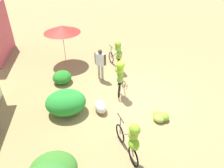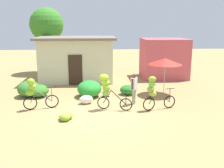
{
  "view_description": "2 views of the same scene",
  "coord_description": "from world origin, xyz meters",
  "px_view_note": "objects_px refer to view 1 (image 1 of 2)",
  "views": [
    {
      "loc": [
        -7.38,
        2.03,
        5.7
      ],
      "look_at": [
        0.05,
        1.05,
        0.75
      ],
      "focal_mm": 35.08,
      "sensor_mm": 36.0,
      "label": 1
    },
    {
      "loc": [
        -0.21,
        -10.88,
        3.93
      ],
      "look_at": [
        0.59,
        1.13,
        1.12
      ],
      "focal_mm": 41.2,
      "sensor_mm": 36.0,
      "label": 2
    }
  ],
  "objects_px": {
    "bicycle_near_pile": "(120,74)",
    "banana_pile_on_ground": "(160,117)",
    "market_umbrella": "(62,29)",
    "bicycle_center_loaded": "(118,53)",
    "produce_sack": "(100,106)",
    "person_vendor": "(100,62)",
    "bicycle_leftmost": "(131,139)"
  },
  "relations": [
    {
      "from": "bicycle_leftmost",
      "to": "produce_sack",
      "type": "xyz_separation_m",
      "value": [
        2.38,
        0.72,
        -0.65
      ]
    },
    {
      "from": "bicycle_center_loaded",
      "to": "produce_sack",
      "type": "xyz_separation_m",
      "value": [
        -3.18,
        1.16,
        -0.72
      ]
    },
    {
      "from": "market_umbrella",
      "to": "produce_sack",
      "type": "relative_size",
      "value": 2.96
    },
    {
      "from": "bicycle_near_pile",
      "to": "market_umbrella",
      "type": "bearing_deg",
      "value": 36.46
    },
    {
      "from": "market_umbrella",
      "to": "bicycle_center_loaded",
      "type": "relative_size",
      "value": 1.24
    },
    {
      "from": "bicycle_leftmost",
      "to": "person_vendor",
      "type": "distance_m",
      "value": 4.79
    },
    {
      "from": "banana_pile_on_ground",
      "to": "person_vendor",
      "type": "distance_m",
      "value": 3.82
    },
    {
      "from": "produce_sack",
      "to": "bicycle_center_loaded",
      "type": "bearing_deg",
      "value": -20.03
    },
    {
      "from": "bicycle_leftmost",
      "to": "person_vendor",
      "type": "relative_size",
      "value": 1.02
    },
    {
      "from": "market_umbrella",
      "to": "bicycle_leftmost",
      "type": "bearing_deg",
      "value": -161.51
    },
    {
      "from": "market_umbrella",
      "to": "banana_pile_on_ground",
      "type": "distance_m",
      "value": 6.62
    },
    {
      "from": "bicycle_near_pile",
      "to": "bicycle_center_loaded",
      "type": "xyz_separation_m",
      "value": [
        2.15,
        -0.22,
        -0.1
      ]
    },
    {
      "from": "banana_pile_on_ground",
      "to": "produce_sack",
      "type": "relative_size",
      "value": 0.99
    },
    {
      "from": "bicycle_near_pile",
      "to": "person_vendor",
      "type": "bearing_deg",
      "value": 27.78
    },
    {
      "from": "market_umbrella",
      "to": "produce_sack",
      "type": "height_order",
      "value": "market_umbrella"
    },
    {
      "from": "bicycle_leftmost",
      "to": "bicycle_center_loaded",
      "type": "xyz_separation_m",
      "value": [
        5.56,
        -0.44,
        0.07
      ]
    },
    {
      "from": "market_umbrella",
      "to": "produce_sack",
      "type": "xyz_separation_m",
      "value": [
        -4.4,
        -1.54,
        -1.67
      ]
    },
    {
      "from": "bicycle_near_pile",
      "to": "bicycle_center_loaded",
      "type": "relative_size",
      "value": 1.02
    },
    {
      "from": "market_umbrella",
      "to": "bicycle_leftmost",
      "type": "height_order",
      "value": "market_umbrella"
    },
    {
      "from": "bicycle_leftmost",
      "to": "bicycle_center_loaded",
      "type": "bearing_deg",
      "value": -4.52
    },
    {
      "from": "bicycle_center_loaded",
      "to": "produce_sack",
      "type": "height_order",
      "value": "bicycle_center_loaded"
    },
    {
      "from": "bicycle_center_loaded",
      "to": "produce_sack",
      "type": "bearing_deg",
      "value": 159.97
    },
    {
      "from": "bicycle_near_pile",
      "to": "banana_pile_on_ground",
      "type": "distance_m",
      "value": 2.38
    },
    {
      "from": "produce_sack",
      "to": "person_vendor",
      "type": "xyz_separation_m",
      "value": [
        2.39,
        -0.23,
        0.73
      ]
    },
    {
      "from": "banana_pile_on_ground",
      "to": "person_vendor",
      "type": "xyz_separation_m",
      "value": [
        3.18,
        1.96,
        0.81
      ]
    },
    {
      "from": "bicycle_near_pile",
      "to": "bicycle_leftmost",
      "type": "bearing_deg",
      "value": 176.25
    },
    {
      "from": "produce_sack",
      "to": "person_vendor",
      "type": "distance_m",
      "value": 2.51
    },
    {
      "from": "market_umbrella",
      "to": "bicycle_near_pile",
      "type": "height_order",
      "value": "market_umbrella"
    },
    {
      "from": "market_umbrella",
      "to": "banana_pile_on_ground",
      "type": "xyz_separation_m",
      "value": [
        -5.18,
        -3.73,
        -1.76
      ]
    },
    {
      "from": "banana_pile_on_ground",
      "to": "market_umbrella",
      "type": "bearing_deg",
      "value": 35.78
    },
    {
      "from": "produce_sack",
      "to": "banana_pile_on_ground",
      "type": "bearing_deg",
      "value": -109.72
    },
    {
      "from": "bicycle_near_pile",
      "to": "banana_pile_on_ground",
      "type": "bearing_deg",
      "value": -145.51
    }
  ]
}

